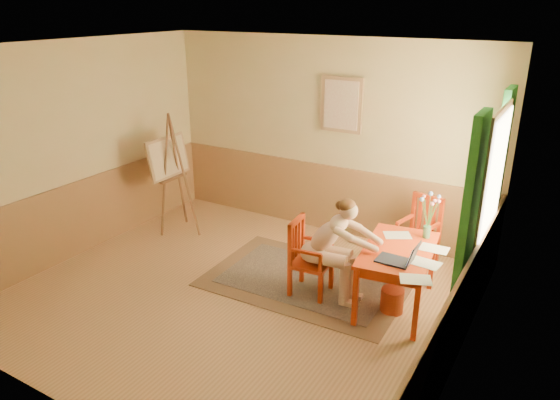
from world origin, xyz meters
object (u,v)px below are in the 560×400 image
Objects in this scene: laptop at (400,258)px; easel at (170,162)px; chair_back at (419,234)px; table at (398,256)px; chair_left at (307,257)px; figure at (333,244)px.

easel is at bearing 169.29° from laptop.
chair_back is 0.54× the size of easel.
table is 1.39× the size of chair_left.
figure is (-0.69, -0.22, 0.06)m from table.
chair_back is at bearing 97.19° from laptop.
chair_back is 1.40m from figure.
chair_back is 2.34× the size of laptop.
laptop is (0.12, -0.32, 0.14)m from table.
chair_left is at bearing -166.20° from table.
table is 0.72m from figure.
table is 1.03m from chair_left.
chair_left is 0.96× the size of chair_back.
table is 3.61m from easel.
easel reaches higher than figure.
laptop is (0.80, -0.10, 0.08)m from figure.
table is at bearing 13.80° from chair_left.
table is 1.33× the size of chair_back.
easel is (-3.52, -0.63, 0.57)m from chair_back.
easel is at bearing 173.97° from table.
chair_left is at bearing -175.25° from figure.
chair_left is 2.24× the size of laptop.
figure is at bearing -117.34° from chair_back.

